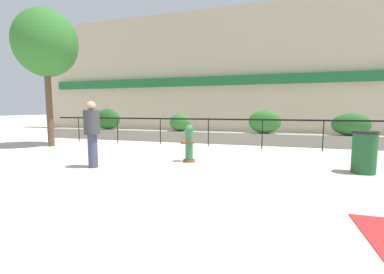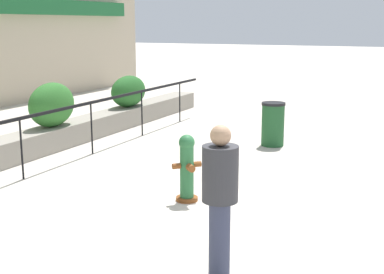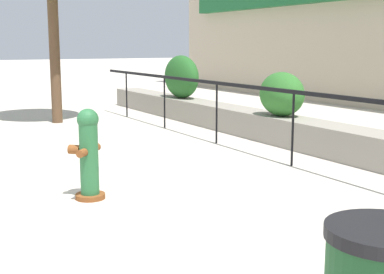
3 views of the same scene
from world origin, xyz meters
TOP-DOWN VIEW (x-y plane):
  - planter_wall_low at (0.00, 6.00)m, footprint 18.00×0.70m
  - fence_railing_segment at (-0.00, 4.90)m, footprint 15.00×0.05m
  - hedge_bush_0 at (-5.55, 6.00)m, footprint 1.40×0.60m
  - hedge_bush_1 at (-1.64, 6.00)m, footprint 1.00×0.70m
  - fire_hydrant at (0.18, 1.67)m, footprint 0.50×0.50m

SIDE VIEW (x-z plane):
  - planter_wall_low at x=0.00m, z-range 0.00..0.50m
  - fire_hydrant at x=0.18m, z-range 0.01..1.09m
  - hedge_bush_1 at x=-1.64m, z-range 0.50..1.31m
  - fence_railing_segment at x=0.00m, z-range 0.44..1.59m
  - hedge_bush_0 at x=-5.55m, z-range 0.50..1.55m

